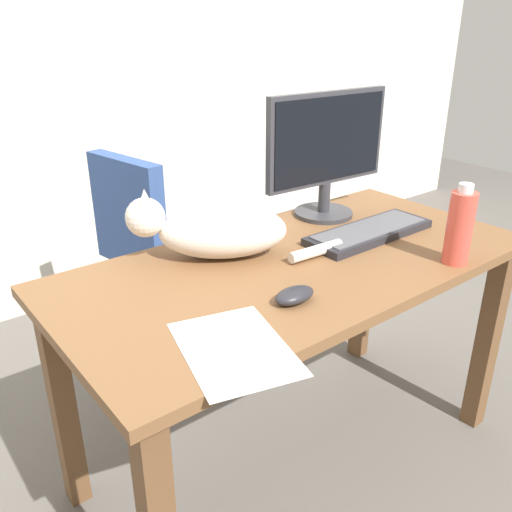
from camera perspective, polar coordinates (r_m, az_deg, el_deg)
name	(u,v)px	position (r m, az deg, el deg)	size (l,w,h in m)	color
ground_plane	(292,455)	(1.95, 3.80, -20.15)	(8.00, 8.00, 0.00)	#59544F
back_wall	(69,28)	(2.73, -19.08, 21.69)	(6.00, 0.04, 2.60)	beige
desk	(298,295)	(1.58, 4.40, -4.06)	(1.38, 0.67, 0.72)	brown
office_chair	(165,282)	(2.17, -9.60, -2.68)	(0.49, 0.48, 0.91)	black
monitor	(327,150)	(1.83, 7.47, 10.97)	(0.48, 0.20, 0.42)	#333338
keyboard	(370,232)	(1.73, 11.93, 2.45)	(0.44, 0.15, 0.03)	#232328
cat	(215,230)	(1.53, -4.33, 2.76)	(0.53, 0.37, 0.20)	silver
computer_mouse	(295,295)	(1.31, 4.07, -4.13)	(0.11, 0.06, 0.04)	#232328
paper_sheet	(235,348)	(1.14, -2.27, -9.69)	(0.21, 0.30, 0.00)	white
water_bottle	(460,227)	(1.58, 20.64, 2.87)	(0.07, 0.07, 0.23)	#D84C3D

